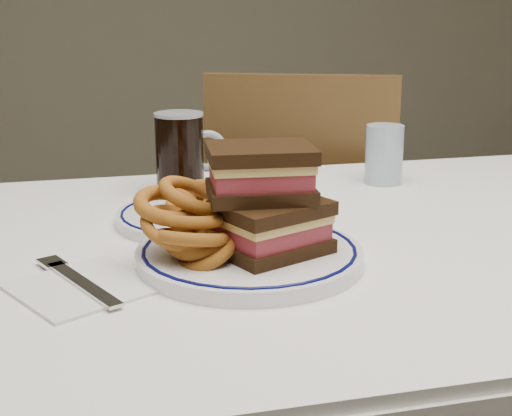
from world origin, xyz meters
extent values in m
cube|color=white|center=(0.00, 0.00, 0.73)|extent=(1.26, 0.86, 0.03)
cylinder|color=#472F16|center=(0.54, 0.34, 0.35)|extent=(0.06, 0.06, 0.71)
cube|color=white|center=(0.00, 0.43, 0.65)|extent=(1.26, 0.01, 0.17)
cube|color=#472F16|center=(0.23, 0.74, 0.44)|extent=(0.55, 0.55, 0.04)
cylinder|color=#472F16|center=(0.46, 0.84, 0.21)|extent=(0.04, 0.04, 0.42)
cylinder|color=#472F16|center=(0.33, 0.50, 0.21)|extent=(0.04, 0.04, 0.42)
cylinder|color=#472F16|center=(0.12, 0.97, 0.21)|extent=(0.04, 0.04, 0.42)
cylinder|color=#472F16|center=(-0.01, 0.64, 0.21)|extent=(0.04, 0.04, 0.42)
cube|color=#472F16|center=(0.16, 0.56, 0.69)|extent=(0.41, 0.19, 0.47)
cylinder|color=white|center=(-0.11, -0.09, 0.76)|extent=(0.29, 0.29, 0.02)
torus|color=#090C48|center=(-0.11, -0.09, 0.77)|extent=(0.27, 0.27, 0.01)
cube|color=black|center=(-0.09, -0.11, 0.78)|extent=(0.16, 0.14, 0.02)
cube|color=maroon|center=(-0.09, -0.11, 0.80)|extent=(0.15, 0.13, 0.02)
cube|color=#DEBA63|center=(-0.09, -0.11, 0.81)|extent=(0.15, 0.14, 0.01)
cube|color=black|center=(-0.09, -0.11, 0.83)|extent=(0.16, 0.14, 0.02)
cube|color=black|center=(-0.10, -0.09, 0.84)|extent=(0.14, 0.11, 0.02)
cube|color=maroon|center=(-0.10, -0.09, 0.86)|extent=(0.13, 0.10, 0.02)
cube|color=#DEBA63|center=(-0.10, -0.09, 0.88)|extent=(0.13, 0.11, 0.01)
cube|color=black|center=(-0.10, -0.09, 0.89)|extent=(0.14, 0.11, 0.02)
torus|color=brown|center=(-0.17, -0.12, 0.78)|extent=(0.08, 0.08, 0.05)
torus|color=brown|center=(-0.18, -0.10, 0.79)|extent=(0.10, 0.10, 0.04)
torus|color=brown|center=(-0.19, -0.12, 0.80)|extent=(0.10, 0.09, 0.05)
torus|color=brown|center=(-0.21, -0.10, 0.81)|extent=(0.09, 0.09, 0.07)
torus|color=brown|center=(-0.19, -0.10, 0.82)|extent=(0.08, 0.08, 0.03)
torus|color=brown|center=(-0.22, -0.08, 0.83)|extent=(0.09, 0.09, 0.05)
torus|color=brown|center=(-0.18, -0.07, 0.84)|extent=(0.10, 0.09, 0.06)
cylinder|color=white|center=(-0.16, -0.03, 0.78)|extent=(0.05, 0.05, 0.03)
cylinder|color=#8A0209|center=(-0.16, -0.03, 0.79)|extent=(0.04, 0.04, 0.01)
cylinder|color=black|center=(-0.15, 0.28, 0.82)|extent=(0.08, 0.08, 0.14)
cylinder|color=#969CA3|center=(-0.15, 0.28, 0.89)|extent=(0.08, 0.08, 0.01)
torus|color=#969CA3|center=(-0.10, 0.28, 0.82)|extent=(0.07, 0.01, 0.07)
cylinder|color=#A1B7D0|center=(0.22, 0.26, 0.80)|extent=(0.07, 0.07, 0.11)
cylinder|color=white|center=(-0.15, 0.10, 0.76)|extent=(0.24, 0.24, 0.02)
torus|color=#090C48|center=(-0.15, 0.10, 0.77)|extent=(0.23, 0.23, 0.00)
torus|color=brown|center=(-0.16, 0.12, 0.77)|extent=(0.08, 0.07, 0.03)
torus|color=brown|center=(-0.16, 0.09, 0.78)|extent=(0.07, 0.07, 0.04)
torus|color=brown|center=(-0.13, 0.09, 0.79)|extent=(0.07, 0.07, 0.05)
torus|color=brown|center=(-0.15, 0.11, 0.80)|extent=(0.07, 0.07, 0.02)
cube|color=white|center=(-0.32, -0.13, 0.75)|extent=(0.20, 0.20, 0.00)
cube|color=silver|center=(-0.32, -0.13, 0.76)|extent=(0.09, 0.16, 0.00)
cube|color=silver|center=(-0.36, -0.05, 0.76)|extent=(0.04, 0.05, 0.00)
camera|label=1|loc=(-0.31, -0.92, 1.07)|focal=50.00mm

